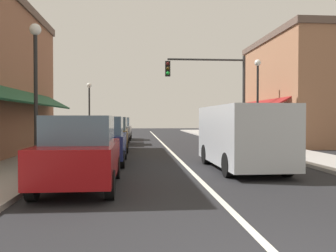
# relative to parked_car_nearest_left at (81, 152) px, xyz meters

# --- Properties ---
(ground_plane) EXTENTS (80.00, 80.00, 0.00)m
(ground_plane) POSITION_rel_parked_car_nearest_left_xyz_m (3.10, 12.76, -0.88)
(ground_plane) COLOR black
(sidewalk_left) EXTENTS (2.60, 56.00, 0.12)m
(sidewalk_left) POSITION_rel_parked_car_nearest_left_xyz_m (-2.40, 12.76, -0.82)
(sidewalk_left) COLOR gray
(sidewalk_left) RESTS_ON ground
(sidewalk_right) EXTENTS (2.60, 56.00, 0.12)m
(sidewalk_right) POSITION_rel_parked_car_nearest_left_xyz_m (8.60, 12.76, -0.82)
(sidewalk_right) COLOR #A39E99
(sidewalk_right) RESTS_ON ground
(lane_center_stripe) EXTENTS (0.14, 52.00, 0.01)m
(lane_center_stripe) POSITION_rel_parked_car_nearest_left_xyz_m (3.10, 12.76, -0.88)
(lane_center_stripe) COLOR silver
(lane_center_stripe) RESTS_ON ground
(storefront_right_block) EXTENTS (5.46, 10.20, 7.15)m
(storefront_right_block) POSITION_rel_parked_car_nearest_left_xyz_m (11.97, 14.76, 2.70)
(storefront_right_block) COLOR #9E6B4C
(storefront_right_block) RESTS_ON ground
(parked_car_nearest_left) EXTENTS (1.81, 4.11, 1.77)m
(parked_car_nearest_left) POSITION_rel_parked_car_nearest_left_xyz_m (0.00, 0.00, 0.00)
(parked_car_nearest_left) COLOR maroon
(parked_car_nearest_left) RESTS_ON ground
(parked_car_second_left) EXTENTS (1.79, 4.10, 1.77)m
(parked_car_second_left) POSITION_rel_parked_car_nearest_left_xyz_m (0.06, 4.81, 0.00)
(parked_car_second_left) COLOR navy
(parked_car_second_left) RESTS_ON ground
(parked_car_third_left) EXTENTS (1.84, 4.13, 1.77)m
(parked_car_third_left) POSITION_rel_parked_car_nearest_left_xyz_m (0.03, 10.10, 0.00)
(parked_car_third_left) COLOR brown
(parked_car_third_left) RESTS_ON ground
(parked_car_far_left) EXTENTS (1.80, 4.11, 1.77)m
(parked_car_far_left) POSITION_rel_parked_car_nearest_left_xyz_m (-0.05, 15.07, 0.00)
(parked_car_far_left) COLOR black
(parked_car_far_left) RESTS_ON ground
(parked_car_distant_left) EXTENTS (1.83, 4.13, 1.77)m
(parked_car_distant_left) POSITION_rel_parked_car_nearest_left_xyz_m (0.01, 20.11, 0.00)
(parked_car_distant_left) COLOR #B7BABF
(parked_car_distant_left) RESTS_ON ground
(van_in_lane) EXTENTS (2.07, 5.21, 2.12)m
(van_in_lane) POSITION_rel_parked_car_nearest_left_xyz_m (4.85, 2.90, 0.27)
(van_in_lane) COLOR #B2B7BC
(van_in_lane) RESTS_ON ground
(traffic_signal_mast_arm) EXTENTS (4.94, 0.50, 5.51)m
(traffic_signal_mast_arm) POSITION_rel_parked_car_nearest_left_xyz_m (6.18, 12.88, 2.89)
(traffic_signal_mast_arm) COLOR #333333
(traffic_signal_mast_arm) RESTS_ON ground
(street_lamp_left_near) EXTENTS (0.36, 0.36, 4.64)m
(street_lamp_left_near) POSITION_rel_parked_car_nearest_left_xyz_m (-1.76, 2.63, 2.26)
(street_lamp_left_near) COLOR black
(street_lamp_left_near) RESTS_ON ground
(street_lamp_right_mid) EXTENTS (0.36, 0.36, 4.90)m
(street_lamp_right_mid) POSITION_rel_parked_car_nearest_left_xyz_m (7.92, 10.41, 2.41)
(street_lamp_right_mid) COLOR black
(street_lamp_right_mid) RESTS_ON ground
(street_lamp_left_far) EXTENTS (0.36, 0.36, 4.28)m
(street_lamp_left_far) POSITION_rel_parked_car_nearest_left_xyz_m (-2.09, 18.01, 2.05)
(street_lamp_left_far) COLOR black
(street_lamp_left_far) RESTS_ON ground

